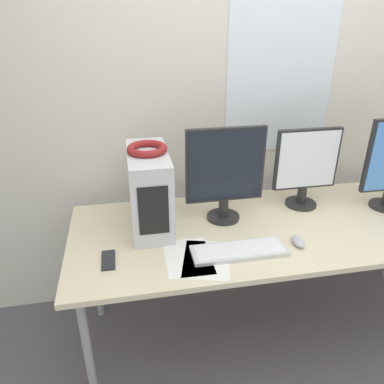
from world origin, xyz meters
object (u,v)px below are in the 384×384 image
(headphones, at_px, (147,149))
(monitor_right_near, at_px, (306,166))
(pc_tower, at_px, (149,190))
(cell_phone, at_px, (108,260))
(monitor_main, at_px, (225,172))
(mouse, at_px, (298,241))
(keyboard, at_px, (239,251))

(headphones, distance_m, monitor_right_near, 0.90)
(pc_tower, bearing_deg, cell_phone, -127.32)
(pc_tower, relative_size, monitor_main, 0.89)
(monitor_right_near, xyz_separation_m, cell_phone, (-1.10, -0.35, -0.24))
(headphones, distance_m, mouse, 0.86)
(keyboard, bearing_deg, headphones, 138.46)
(headphones, distance_m, keyboard, 0.66)
(mouse, bearing_deg, pc_tower, 154.53)
(headphones, relative_size, mouse, 1.93)
(keyboard, bearing_deg, monitor_right_near, 38.39)
(mouse, bearing_deg, headphones, 154.47)
(monitor_main, distance_m, mouse, 0.50)
(headphones, distance_m, cell_phone, 0.56)
(monitor_main, bearing_deg, headphones, 178.33)
(pc_tower, distance_m, mouse, 0.78)
(monitor_right_near, bearing_deg, monitor_main, -172.29)
(pc_tower, relative_size, keyboard, 1.01)
(cell_phone, bearing_deg, mouse, -2.68)
(keyboard, height_order, cell_phone, keyboard)
(cell_phone, bearing_deg, pc_tower, 52.28)
(monitor_main, xyz_separation_m, keyboard, (-0.01, -0.33, -0.26))
(pc_tower, relative_size, headphones, 2.31)
(pc_tower, distance_m, headphones, 0.22)
(keyboard, height_order, mouse, mouse)
(headphones, height_order, mouse, headphones)
(headphones, height_order, monitor_main, monitor_main)
(monitor_right_near, height_order, keyboard, monitor_right_near)
(pc_tower, xyz_separation_m, monitor_right_near, (0.88, 0.06, 0.04))
(headphones, xyz_separation_m, monitor_right_near, (0.88, 0.05, -0.18))
(pc_tower, xyz_separation_m, keyboard, (0.38, -0.34, -0.19))
(monitor_main, distance_m, keyboard, 0.42)
(monitor_main, xyz_separation_m, monitor_right_near, (0.49, 0.07, -0.03))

